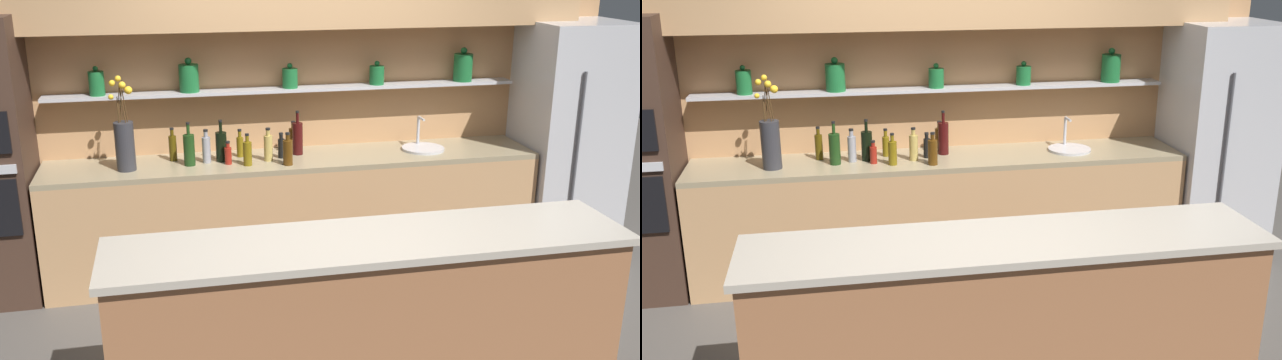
# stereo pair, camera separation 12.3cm
# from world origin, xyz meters

# --- Properties ---
(ground_plane) EXTENTS (12.00, 12.00, 0.00)m
(ground_plane) POSITION_xyz_m (0.00, 0.00, 0.00)
(ground_plane) COLOR #4C4742
(back_wall_unit) EXTENTS (5.20, 0.44, 2.60)m
(back_wall_unit) POSITION_xyz_m (0.00, 1.53, 1.55)
(back_wall_unit) COLOR tan
(back_wall_unit) RESTS_ON ground_plane
(back_counter_unit) EXTENTS (3.76, 0.62, 0.92)m
(back_counter_unit) POSITION_xyz_m (-0.05, 1.24, 0.46)
(back_counter_unit) COLOR tan
(back_counter_unit) RESTS_ON ground_plane
(island_counter) EXTENTS (2.74, 0.61, 1.02)m
(island_counter) POSITION_xyz_m (0.00, -0.66, 0.51)
(island_counter) COLOR #99603D
(island_counter) RESTS_ON ground_plane
(refrigerator) EXTENTS (0.76, 0.73, 1.90)m
(refrigerator) POSITION_xyz_m (2.22, 1.20, 0.95)
(refrigerator) COLOR #B7B7BC
(refrigerator) RESTS_ON ground_plane
(flower_vase) EXTENTS (0.17, 0.15, 0.68)m
(flower_vase) POSITION_xyz_m (-1.30, 1.17, 1.13)
(flower_vase) COLOR #2D2D33
(flower_vase) RESTS_ON back_counter_unit
(sink_fixture) EXTENTS (0.34, 0.34, 0.25)m
(sink_fixture) POSITION_xyz_m (0.98, 1.25, 0.94)
(sink_fixture) COLOR #B7B7BC
(sink_fixture) RESTS_ON back_counter_unit
(bottle_oil_0) EXTENTS (0.06, 0.06, 0.25)m
(bottle_oil_0) POSITION_xyz_m (-0.97, 1.35, 1.02)
(bottle_oil_0) COLOR #47380A
(bottle_oil_0) RESTS_ON back_counter_unit
(bottle_spirit_1) EXTENTS (0.06, 0.06, 0.25)m
(bottle_spirit_1) POSITION_xyz_m (-0.72, 1.25, 1.03)
(bottle_spirit_1) COLOR gray
(bottle_spirit_1) RESTS_ON back_counter_unit
(bottle_spirit_2) EXTENTS (0.07, 0.07, 0.24)m
(bottle_spirit_2) POSITION_xyz_m (-0.03, 1.42, 1.02)
(bottle_spirit_2) COLOR #4C2D0C
(bottle_spirit_2) RESTS_ON back_counter_unit
(bottle_spirit_3) EXTENTS (0.07, 0.07, 0.25)m
(bottle_spirit_3) POSITION_xyz_m (-0.26, 1.20, 1.03)
(bottle_spirit_3) COLOR tan
(bottle_spirit_3) RESTS_ON back_counter_unit
(bottle_sauce_4) EXTENTS (0.05, 0.05, 0.20)m
(bottle_sauce_4) POSITION_xyz_m (-0.16, 1.25, 1.00)
(bottle_sauce_4) COLOR black
(bottle_sauce_4) RESTS_ON back_counter_unit
(bottle_oil_5) EXTENTS (0.05, 0.05, 0.22)m
(bottle_oil_5) POSITION_xyz_m (-0.46, 1.35, 1.01)
(bottle_oil_5) COLOR brown
(bottle_oil_5) RESTS_ON back_counter_unit
(bottle_sauce_6) EXTENTS (0.05, 0.05, 0.18)m
(bottle_sauce_6) POSITION_xyz_m (-0.57, 1.17, 0.99)
(bottle_sauce_6) COLOR maroon
(bottle_sauce_6) RESTS_ON back_counter_unit
(bottle_wine_7) EXTENTS (0.08, 0.08, 0.32)m
(bottle_wine_7) POSITION_xyz_m (-0.85, 1.20, 1.04)
(bottle_wine_7) COLOR #193814
(bottle_wine_7) RESTS_ON back_counter_unit
(bottle_oil_8) EXTENTS (0.06, 0.06, 0.24)m
(bottle_oil_8) POSITION_xyz_m (-0.43, 1.11, 1.02)
(bottle_oil_8) COLOR brown
(bottle_oil_8) RESTS_ON back_counter_unit
(bottle_spirit_9) EXTENTS (0.07, 0.07, 0.25)m
(bottle_spirit_9) POSITION_xyz_m (-0.14, 1.06, 1.02)
(bottle_spirit_9) COLOR #4C2D0C
(bottle_spirit_9) RESTS_ON back_counter_unit
(bottle_wine_10) EXTENTS (0.08, 0.08, 0.34)m
(bottle_wine_10) POSITION_xyz_m (-0.02, 1.33, 1.05)
(bottle_wine_10) COLOR #380C0C
(bottle_wine_10) RESTS_ON back_counter_unit
(bottle_wine_11) EXTENTS (0.08, 0.08, 0.32)m
(bottle_wine_11) POSITION_xyz_m (-0.61, 1.26, 1.04)
(bottle_wine_11) COLOR black
(bottle_wine_11) RESTS_ON back_counter_unit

